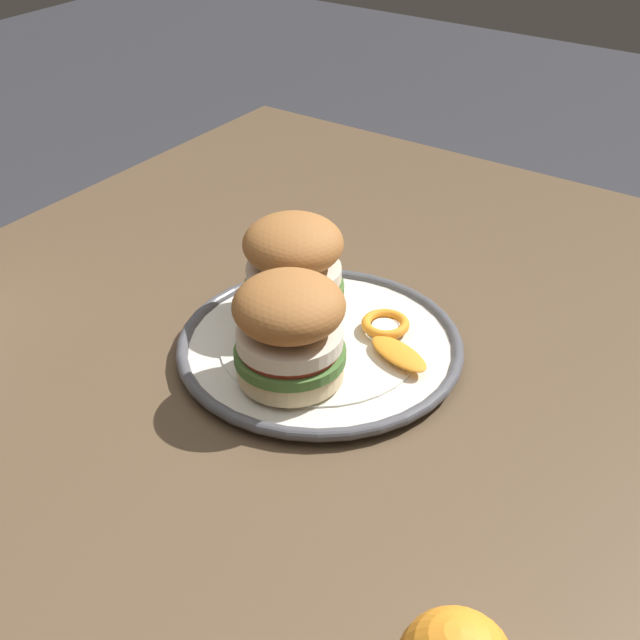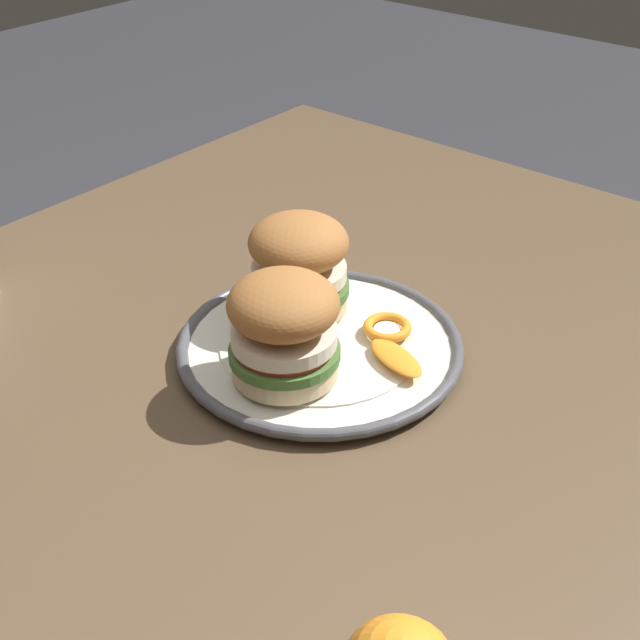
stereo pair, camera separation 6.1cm
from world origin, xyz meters
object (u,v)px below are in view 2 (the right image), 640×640
sandwich_half_left (284,327)px  sandwich_half_right (299,263)px  dinner_plate (320,346)px  dining_table (318,498)px

sandwich_half_left → sandwich_half_right: bearing=-145.8°
dinner_plate → sandwich_half_left: sandwich_half_left is taller
dining_table → sandwich_half_left: size_ratio=8.77×
dinner_plate → sandwich_half_left: bearing=8.9°
dinner_plate → sandwich_half_right: bearing=-120.6°
sandwich_half_left → sandwich_half_right: 0.11m
dining_table → sandwich_half_right: sandwich_half_right is taller
sandwich_half_left → sandwich_half_right: same height
dining_table → sandwich_half_right: 0.23m
dinner_plate → sandwich_half_left: 0.09m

